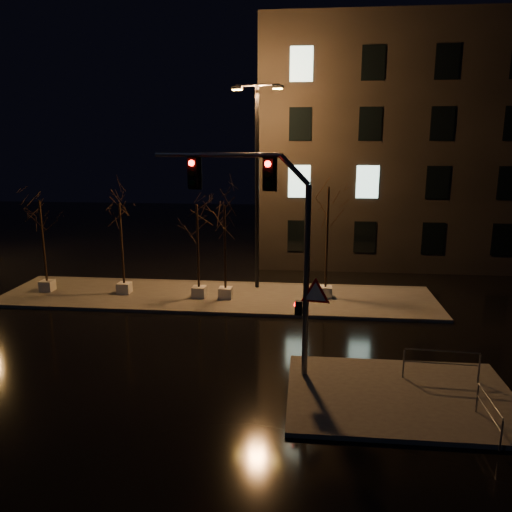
# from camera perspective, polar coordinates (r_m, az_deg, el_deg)

# --- Properties ---
(ground) EXTENTS (90.00, 90.00, 0.00)m
(ground) POSITION_cam_1_polar(r_m,az_deg,el_deg) (20.16, -7.54, -9.97)
(ground) COLOR black
(ground) RESTS_ON ground
(median) EXTENTS (22.00, 5.00, 0.15)m
(median) POSITION_cam_1_polar(r_m,az_deg,el_deg) (25.65, -4.49, -4.65)
(median) COLOR #494541
(median) RESTS_ON ground
(sidewalk_corner) EXTENTS (7.00, 5.00, 0.15)m
(sidewalk_corner) POSITION_cam_1_polar(r_m,az_deg,el_deg) (16.76, 16.18, -15.10)
(sidewalk_corner) COLOR #494541
(sidewalk_corner) RESTS_ON ground
(building) EXTENTS (25.00, 12.00, 15.00)m
(building) POSITION_cam_1_polar(r_m,az_deg,el_deg) (37.30, 21.07, 11.63)
(building) COLOR black
(building) RESTS_ON ground
(tree_0) EXTENTS (1.80, 1.80, 4.91)m
(tree_0) POSITION_cam_1_polar(r_m,az_deg,el_deg) (27.75, -23.36, 3.73)
(tree_0) COLOR silver
(tree_0) RESTS_ON median
(tree_1) EXTENTS (1.80, 1.80, 4.78)m
(tree_1) POSITION_cam_1_polar(r_m,az_deg,el_deg) (25.98, -15.23, 3.56)
(tree_1) COLOR silver
(tree_1) RESTS_ON median
(tree_2) EXTENTS (1.80, 1.80, 4.80)m
(tree_2) POSITION_cam_1_polar(r_m,az_deg,el_deg) (24.58, -6.73, 3.45)
(tree_2) COLOR silver
(tree_2) RESTS_ON median
(tree_3) EXTENTS (1.80, 1.80, 4.81)m
(tree_3) POSITION_cam_1_polar(r_m,az_deg,el_deg) (24.27, -3.61, 3.41)
(tree_3) COLOR silver
(tree_3) RESTS_ON median
(tree_4) EXTENTS (1.80, 1.80, 5.69)m
(tree_4) POSITION_cam_1_polar(r_m,az_deg,el_deg) (24.55, 8.22, 4.99)
(tree_4) COLOR silver
(tree_4) RESTS_ON median
(traffic_signal_mast) EXTENTS (5.93, 1.09, 7.32)m
(traffic_signal_mast) POSITION_cam_1_polar(r_m,az_deg,el_deg) (16.09, 1.71, 2.73)
(traffic_signal_mast) COLOR slate
(traffic_signal_mast) RESTS_ON sidewalk_corner
(streetlight_main) EXTENTS (2.61, 0.71, 10.43)m
(streetlight_main) POSITION_cam_1_polar(r_m,az_deg,el_deg) (25.90, 0.12, 9.31)
(streetlight_main) COLOR black
(streetlight_main) RESTS_ON median
(guard_rail_a) EXTENTS (2.42, 0.19, 1.04)m
(guard_rail_a) POSITION_cam_1_polar(r_m,az_deg,el_deg) (17.69, 20.43, -11.15)
(guard_rail_a) COLOR slate
(guard_rail_a) RESTS_ON sidewalk_corner
(guard_rail_b) EXTENTS (0.06, 1.94, 0.92)m
(guard_rail_b) POSITION_cam_1_polar(r_m,az_deg,el_deg) (15.40, 25.09, -15.68)
(guard_rail_b) COLOR slate
(guard_rail_b) RESTS_ON sidewalk_corner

